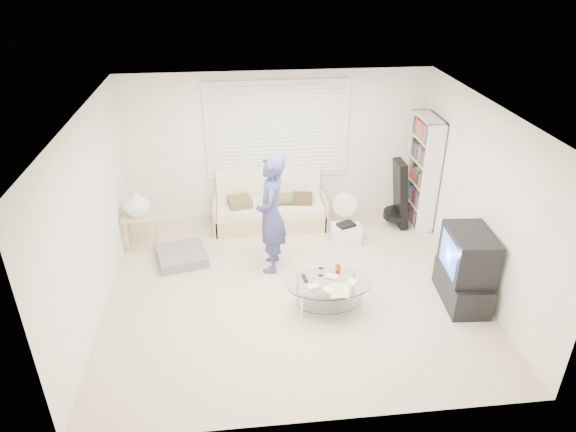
{
  "coord_description": "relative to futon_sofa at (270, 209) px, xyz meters",
  "views": [
    {
      "loc": [
        -0.7,
        -5.76,
        4.22
      ],
      "look_at": [
        -0.03,
        0.3,
        0.98
      ],
      "focal_mm": 32.0,
      "sensor_mm": 36.0,
      "label": 1
    }
  ],
  "objects": [
    {
      "name": "guitar_case",
      "position": [
        2.12,
        -0.28,
        0.21
      ],
      "size": [
        0.41,
        0.42,
        1.15
      ],
      "color": "black",
      "rests_on": "ground"
    },
    {
      "name": "side_table",
      "position": [
        -2.05,
        -0.48,
        0.42
      ],
      "size": [
        0.49,
        0.39,
        0.97
      ],
      "color": "tan",
      "rests_on": "ground"
    },
    {
      "name": "floor_fan",
      "position": [
        1.2,
        -0.28,
        0.09
      ],
      "size": [
        0.39,
        0.27,
        0.66
      ],
      "color": "white",
      "rests_on": "ground"
    },
    {
      "name": "room_shell",
      "position": [
        0.17,
        -1.39,
        1.33
      ],
      "size": [
        5.02,
        4.52,
        2.51
      ],
      "color": "silver",
      "rests_on": "ground"
    },
    {
      "name": "standing_person",
      "position": [
        -0.07,
        -1.29,
        0.57
      ],
      "size": [
        0.51,
        0.69,
        1.75
      ],
      "primitive_type": "imported",
      "rotation": [
        0.0,
        0.0,
        -1.73
      ],
      "color": "navy",
      "rests_on": "ground"
    },
    {
      "name": "coffee_table",
      "position": [
        0.58,
        -2.36,
        0.03
      ],
      "size": [
        1.11,
        0.71,
        0.53
      ],
      "color": "silver",
      "rests_on": "ground"
    },
    {
      "name": "window_blinds",
      "position": [
        0.17,
        0.33,
        1.25
      ],
      "size": [
        2.32,
        0.08,
        1.62
      ],
      "color": "silver",
      "rests_on": "ground"
    },
    {
      "name": "tv_unit",
      "position": [
        2.37,
        -2.36,
        0.2
      ],
      "size": [
        0.58,
        0.98,
        1.02
      ],
      "color": "black",
      "rests_on": "ground"
    },
    {
      "name": "grey_floor_pillow",
      "position": [
        -1.4,
        -0.97,
        -0.22
      ],
      "size": [
        0.83,
        0.83,
        0.16
      ],
      "primitive_type": "cube",
      "rotation": [
        0.0,
        0.0,
        0.24
      ],
      "color": "slate",
      "rests_on": "ground"
    },
    {
      "name": "storage_bin",
      "position": [
        1.15,
        -0.69,
        -0.15
      ],
      "size": [
        0.49,
        0.36,
        0.33
      ],
      "color": "white",
      "rests_on": "ground"
    },
    {
      "name": "ground",
      "position": [
        0.17,
        -1.87,
        -0.3
      ],
      "size": [
        5.0,
        5.0,
        0.0
      ],
      "primitive_type": "plane",
      "color": "#B1A58A",
      "rests_on": "ground"
    },
    {
      "name": "bookshelf",
      "position": [
        2.49,
        -0.18,
        0.63
      ],
      "size": [
        0.29,
        0.78,
        1.86
      ],
      "color": "white",
      "rests_on": "ground"
    },
    {
      "name": "futon_sofa",
      "position": [
        0.0,
        0.0,
        0.0
      ],
      "size": [
        1.86,
        0.75,
        0.91
      ],
      "color": "tan",
      "rests_on": "ground"
    }
  ]
}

